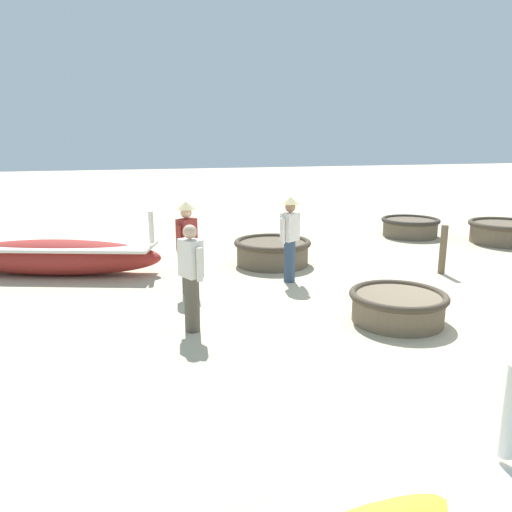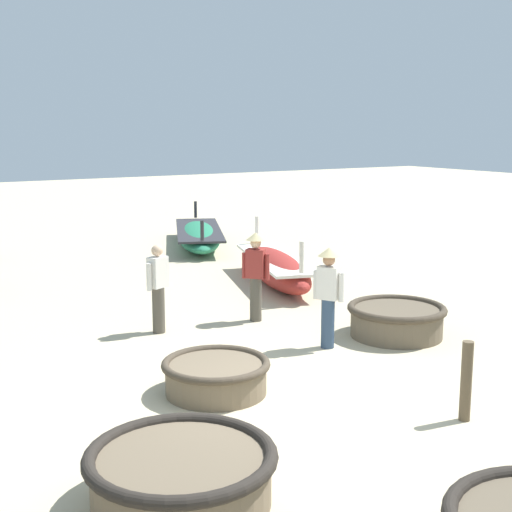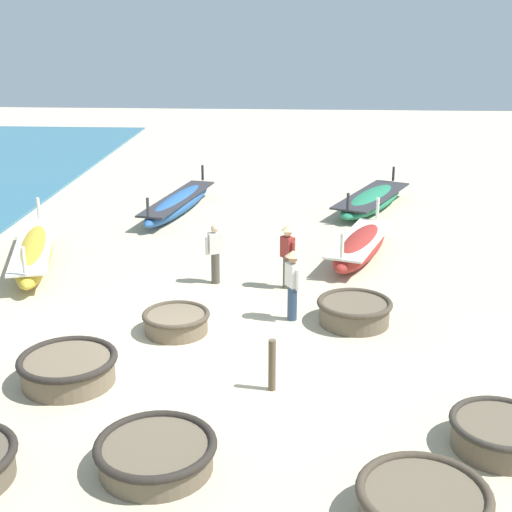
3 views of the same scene
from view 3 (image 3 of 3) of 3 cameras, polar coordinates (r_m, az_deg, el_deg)
ground_plane at (r=14.85m, az=-5.44°, el=-7.83°), size 80.00×80.00×0.00m
coracle_nearest at (r=14.05m, az=-14.80°, el=-8.64°), size 1.88×1.88×0.56m
coracle_front_right at (r=15.75m, az=-6.40°, el=-5.21°), size 1.49×1.49×0.47m
coracle_beside_post at (r=16.22m, az=7.87°, el=-4.36°), size 1.70×1.70×0.56m
coracle_center at (r=11.40m, az=-8.01°, el=-15.36°), size 1.89×1.89×0.48m
coracle_tilted at (r=12.35m, az=18.93°, el=-13.24°), size 1.62×1.62×0.53m
coracle_far_right at (r=10.48m, az=13.21°, el=-18.81°), size 1.85×1.85×0.58m
long_boat_green_hull at (r=25.20m, az=-6.23°, el=4.21°), size 2.02×5.82×1.18m
long_boat_blue_hull at (r=20.47m, az=8.35°, el=0.79°), size 2.36×4.46×1.32m
long_boat_white_hull at (r=25.90m, az=9.24°, el=4.43°), size 3.31×5.28×1.10m
long_boat_red_hull at (r=20.61m, az=-17.32°, el=0.26°), size 2.35×5.43×1.33m
fisherman_hauling at (r=17.92m, az=2.53°, el=0.31°), size 0.39×0.42×1.67m
fisherman_by_coracle at (r=18.30m, az=-3.29°, el=0.29°), size 0.49×0.34×1.57m
fisherman_with_hat at (r=16.03m, az=2.95°, el=-1.97°), size 0.37×0.47×1.67m
mooring_post_inland at (r=13.26m, az=1.29°, el=-8.72°), size 0.14×0.14×1.02m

